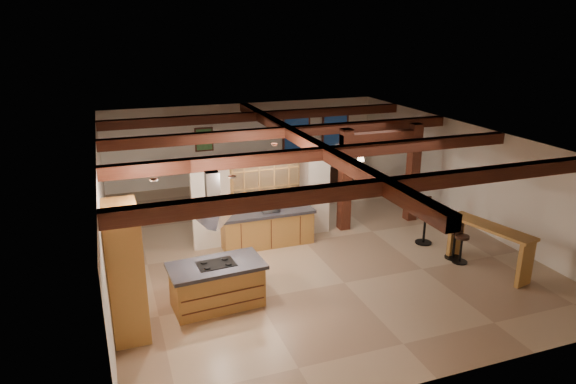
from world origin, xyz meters
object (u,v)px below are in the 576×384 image
Objects in this scene: sofa at (320,174)px; bar_counter at (489,240)px; dining_table at (276,195)px; kitchen_island at (217,284)px.

sofa is 8.02m from bar_counter.
bar_counter reaches higher than sofa.
bar_counter is at bearing -73.25° from dining_table.
kitchen_island is 1.01× the size of sofa.
kitchen_island is 0.92× the size of bar_counter.
dining_table is 2.99m from sofa.
sofa is at bearing 27.12° from dining_table.
dining_table is at bearing 60.40° from kitchen_island.
dining_table is at bearing 118.18° from bar_counter.
bar_counter is (0.93, -7.95, 0.46)m from sofa.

